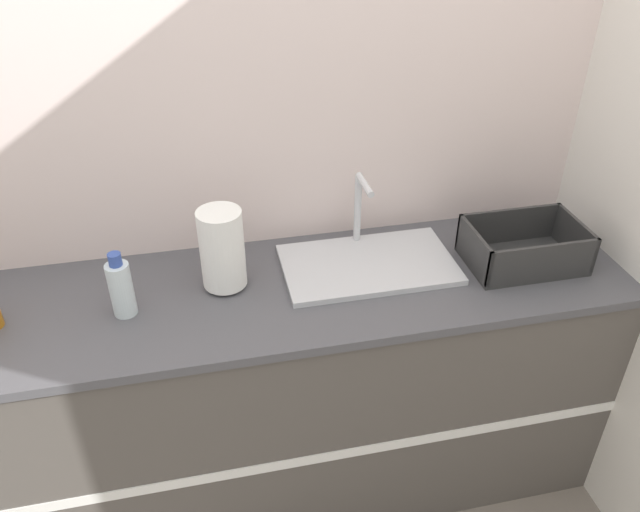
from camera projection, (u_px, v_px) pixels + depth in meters
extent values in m
cube|color=silver|center=(261.00, 137.00, 2.02)|extent=(4.63, 0.06, 2.60)
cube|color=silver|center=(636.00, 146.00, 1.96)|extent=(0.06, 2.58, 2.60)
cube|color=#514C47|center=(286.00, 396.00, 2.22)|extent=(2.23, 0.58, 0.90)
cube|color=white|center=(301.00, 460.00, 1.99)|extent=(2.23, 0.01, 0.04)
cube|color=#4C4C51|center=(281.00, 291.00, 1.97)|extent=(2.26, 0.61, 0.03)
cube|color=silver|center=(368.00, 265.00, 2.05)|extent=(0.56, 0.33, 0.02)
cylinder|color=silver|center=(358.00, 208.00, 2.10)|extent=(0.02, 0.02, 0.24)
cylinder|color=silver|center=(365.00, 185.00, 1.97)|extent=(0.02, 0.14, 0.02)
cylinder|color=#4C4C51|center=(226.00, 284.00, 1.97)|extent=(0.10, 0.10, 0.01)
cylinder|color=white|center=(222.00, 249.00, 1.89)|extent=(0.14, 0.14, 0.26)
cube|color=#2D2D2D|center=(521.00, 261.00, 2.08)|extent=(0.37, 0.25, 0.01)
cube|color=#2D2D2D|center=(543.00, 263.00, 1.94)|extent=(0.37, 0.01, 0.13)
cube|color=#2D2D2D|center=(508.00, 225.00, 2.13)|extent=(0.37, 0.01, 0.13)
cube|color=#2D2D2D|center=(474.00, 249.00, 2.01)|extent=(0.01, 0.25, 0.13)
cube|color=#2D2D2D|center=(574.00, 237.00, 2.07)|extent=(0.01, 0.25, 0.13)
cylinder|color=silver|center=(121.00, 289.00, 1.81)|extent=(0.07, 0.07, 0.17)
cylinder|color=#334C9E|center=(115.00, 259.00, 1.75)|extent=(0.04, 0.04, 0.04)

